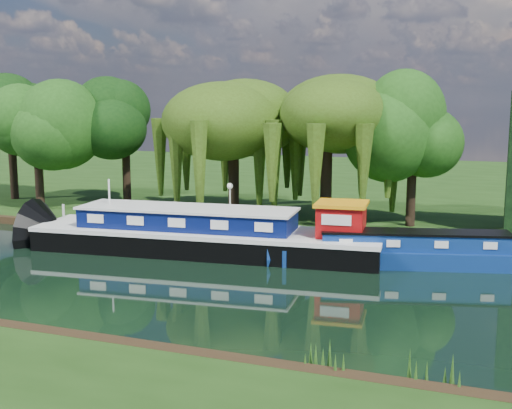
% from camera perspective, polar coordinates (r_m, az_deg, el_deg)
% --- Properties ---
extents(ground, '(120.00, 120.00, 0.00)m').
position_cam_1_polar(ground, '(30.03, -10.95, -6.16)').
color(ground, black).
extents(far_bank, '(120.00, 52.00, 0.45)m').
position_cam_1_polar(far_bank, '(61.10, 5.75, 1.95)').
color(far_bank, '#19360E').
rests_on(far_bank, ground).
extents(dutch_barge, '(18.64, 5.86, 3.87)m').
position_cam_1_polar(dutch_barge, '(33.58, -4.25, -2.70)').
color(dutch_barge, black).
rests_on(dutch_barge, ground).
extents(narrowboat, '(12.74, 5.18, 1.84)m').
position_cam_1_polar(narrowboat, '(31.83, 13.90, -4.17)').
color(narrowboat, navy).
rests_on(narrowboat, ground).
extents(red_dinghy, '(2.90, 2.12, 0.59)m').
position_cam_1_polar(red_dinghy, '(40.38, -16.35, -2.42)').
color(red_dinghy, maroon).
rests_on(red_dinghy, ground).
extents(willow_left, '(6.93, 6.93, 8.30)m').
position_cam_1_polar(willow_left, '(41.31, -2.03, 7.26)').
color(willow_left, black).
rests_on(willow_left, far_bank).
extents(willow_right, '(6.70, 6.70, 8.16)m').
position_cam_1_polar(willow_right, '(39.03, 6.33, 6.98)').
color(willow_right, black).
rests_on(willow_right, far_bank).
extents(tree_far_left, '(5.32, 5.32, 8.57)m').
position_cam_1_polar(tree_far_left, '(46.54, -18.95, 6.78)').
color(tree_far_left, black).
rests_on(tree_far_left, far_bank).
extents(tree_far_back, '(5.07, 5.07, 8.53)m').
position_cam_1_polar(tree_far_back, '(52.22, -21.00, 6.97)').
color(tree_far_back, black).
rests_on(tree_far_back, far_bank).
extents(tree_far_mid, '(5.09, 5.09, 8.33)m').
position_cam_1_polar(tree_far_mid, '(46.84, -11.57, 6.96)').
color(tree_far_mid, black).
rests_on(tree_far_mid, far_bank).
extents(tree_far_right, '(4.85, 4.85, 7.93)m').
position_cam_1_polar(tree_far_right, '(39.04, 13.82, 6.05)').
color(tree_far_right, black).
rests_on(tree_far_right, far_bank).
extents(lamppost, '(0.36, 0.36, 2.56)m').
position_cam_1_polar(lamppost, '(38.51, -2.32, 1.05)').
color(lamppost, silver).
rests_on(lamppost, far_bank).
extents(mooring_posts, '(19.16, 0.16, 1.00)m').
position_cam_1_polar(mooring_posts, '(37.26, -4.97, -1.54)').
color(mooring_posts, silver).
rests_on(mooring_posts, far_bank).
extents(reeds_near, '(33.70, 1.50, 1.10)m').
position_cam_1_polar(reeds_near, '(20.38, -5.31, -11.87)').
color(reeds_near, '#204A13').
rests_on(reeds_near, ground).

